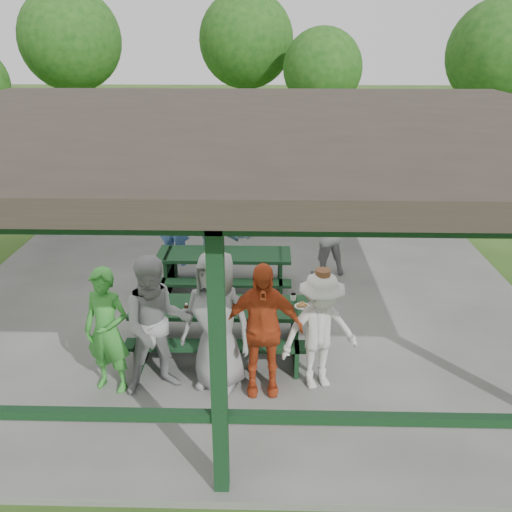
{
  "coord_description": "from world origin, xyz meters",
  "views": [
    {
      "loc": [
        0.46,
        -8.07,
        4.46
      ],
      "look_at": [
        0.26,
        -0.3,
        1.25
      ],
      "focal_mm": 38.0,
      "sensor_mm": 36.0,
      "label": 1
    }
  ],
  "objects_px": {
    "picnic_table_far": "(224,268)",
    "farm_trailer": "(147,164)",
    "contestant_grey_left": "(157,325)",
    "picnic_table_near": "(220,323)",
    "contestant_green": "(107,331)",
    "contestant_grey_mid": "(217,321)",
    "contestant_white_fedora": "(320,331)",
    "spectator_grey": "(325,232)",
    "contestant_red": "(261,329)",
    "spectator_lblue": "(212,238)",
    "spectator_blue": "(173,223)",
    "pickup_truck": "(333,171)"
  },
  "relations": [
    {
      "from": "spectator_grey",
      "to": "contestant_white_fedora",
      "type": "bearing_deg",
      "value": 65.3
    },
    {
      "from": "spectator_blue",
      "to": "farm_trailer",
      "type": "relative_size",
      "value": 0.42
    },
    {
      "from": "contestant_grey_left",
      "to": "spectator_grey",
      "type": "relative_size",
      "value": 1.08
    },
    {
      "from": "contestant_green",
      "to": "contestant_red",
      "type": "bearing_deg",
      "value": 14.97
    },
    {
      "from": "pickup_truck",
      "to": "contestant_white_fedora",
      "type": "bearing_deg",
      "value": 170.76
    },
    {
      "from": "pickup_truck",
      "to": "picnic_table_near",
      "type": "bearing_deg",
      "value": 161.52
    },
    {
      "from": "spectator_blue",
      "to": "spectator_lblue",
      "type": "bearing_deg",
      "value": 158.74
    },
    {
      "from": "contestant_red",
      "to": "farm_trailer",
      "type": "xyz_separation_m",
      "value": [
        -3.7,
        10.51,
        -0.3
      ]
    },
    {
      "from": "farm_trailer",
      "to": "contestant_red",
      "type": "bearing_deg",
      "value": -56.51
    },
    {
      "from": "spectator_lblue",
      "to": "farm_trailer",
      "type": "bearing_deg",
      "value": -50.11
    },
    {
      "from": "spectator_grey",
      "to": "picnic_table_near",
      "type": "bearing_deg",
      "value": 39.81
    },
    {
      "from": "contestant_green",
      "to": "contestant_grey_mid",
      "type": "distance_m",
      "value": 1.4
    },
    {
      "from": "picnic_table_far",
      "to": "farm_trailer",
      "type": "relative_size",
      "value": 0.58
    },
    {
      "from": "picnic_table_near",
      "to": "contestant_red",
      "type": "bearing_deg",
      "value": -56.5
    },
    {
      "from": "contestant_grey_mid",
      "to": "spectator_lblue",
      "type": "relative_size",
      "value": 1.26
    },
    {
      "from": "picnic_table_far",
      "to": "farm_trailer",
      "type": "distance_m",
      "value": 8.17
    },
    {
      "from": "contestant_white_fedora",
      "to": "pickup_truck",
      "type": "relative_size",
      "value": 0.31
    },
    {
      "from": "spectator_grey",
      "to": "pickup_truck",
      "type": "relative_size",
      "value": 0.32
    },
    {
      "from": "picnic_table_far",
      "to": "contestant_grey_mid",
      "type": "relative_size",
      "value": 1.24
    },
    {
      "from": "contestant_grey_left",
      "to": "contestant_white_fedora",
      "type": "relative_size",
      "value": 1.12
    },
    {
      "from": "contestant_red",
      "to": "contestant_green",
      "type": "bearing_deg",
      "value": 178.19
    },
    {
      "from": "picnic_table_near",
      "to": "contestant_green",
      "type": "relative_size",
      "value": 1.48
    },
    {
      "from": "contestant_grey_left",
      "to": "pickup_truck",
      "type": "height_order",
      "value": "contestant_grey_left"
    },
    {
      "from": "picnic_table_far",
      "to": "contestant_white_fedora",
      "type": "distance_m",
      "value": 3.17
    },
    {
      "from": "contestant_grey_left",
      "to": "spectator_blue",
      "type": "xyz_separation_m",
      "value": [
        -0.49,
        4.17,
        -0.07
      ]
    },
    {
      "from": "contestant_white_fedora",
      "to": "spectator_lblue",
      "type": "distance_m",
      "value": 3.95
    },
    {
      "from": "picnic_table_near",
      "to": "contestant_red",
      "type": "height_order",
      "value": "contestant_red"
    },
    {
      "from": "contestant_grey_left",
      "to": "contestant_grey_mid",
      "type": "bearing_deg",
      "value": -12.4
    },
    {
      "from": "picnic_table_near",
      "to": "contestant_white_fedora",
      "type": "distance_m",
      "value": 1.61
    },
    {
      "from": "contestant_red",
      "to": "contestant_white_fedora",
      "type": "distance_m",
      "value": 0.77
    },
    {
      "from": "contestant_white_fedora",
      "to": "spectator_grey",
      "type": "height_order",
      "value": "spectator_grey"
    },
    {
      "from": "contestant_green",
      "to": "farm_trailer",
      "type": "distance_m",
      "value": 10.66
    },
    {
      "from": "farm_trailer",
      "to": "contestant_grey_mid",
      "type": "bearing_deg",
      "value": -59.18
    },
    {
      "from": "picnic_table_far",
      "to": "contestant_white_fedora",
      "type": "bearing_deg",
      "value": -62.41
    },
    {
      "from": "contestant_white_fedora",
      "to": "spectator_blue",
      "type": "relative_size",
      "value": 0.97
    },
    {
      "from": "contestant_white_fedora",
      "to": "farm_trailer",
      "type": "bearing_deg",
      "value": 95.06
    },
    {
      "from": "contestant_red",
      "to": "spectator_grey",
      "type": "relative_size",
      "value": 1.04
    },
    {
      "from": "contestant_green",
      "to": "spectator_lblue",
      "type": "distance_m",
      "value": 3.8
    },
    {
      "from": "contestant_grey_mid",
      "to": "spectator_blue",
      "type": "distance_m",
      "value": 4.26
    },
    {
      "from": "picnic_table_far",
      "to": "contestant_green",
      "type": "bearing_deg",
      "value": -113.26
    },
    {
      "from": "spectator_blue",
      "to": "spectator_grey",
      "type": "bearing_deg",
      "value": -177.49
    },
    {
      "from": "contestant_grey_left",
      "to": "spectator_lblue",
      "type": "height_order",
      "value": "contestant_grey_left"
    },
    {
      "from": "pickup_truck",
      "to": "contestant_grey_left",
      "type": "bearing_deg",
      "value": 159.07
    },
    {
      "from": "contestant_green",
      "to": "contestant_grey_mid",
      "type": "relative_size",
      "value": 0.9
    },
    {
      "from": "spectator_grey",
      "to": "picnic_table_far",
      "type": "bearing_deg",
      "value": 5.91
    },
    {
      "from": "contestant_green",
      "to": "contestant_grey_left",
      "type": "bearing_deg",
      "value": 15.82
    },
    {
      "from": "picnic_table_near",
      "to": "farm_trailer",
      "type": "distance_m",
      "value": 10.08
    },
    {
      "from": "contestant_red",
      "to": "spectator_blue",
      "type": "distance_m",
      "value": 4.56
    },
    {
      "from": "contestant_grey_left",
      "to": "picnic_table_near",
      "type": "bearing_deg",
      "value": 31.9
    },
    {
      "from": "picnic_table_far",
      "to": "contestant_white_fedora",
      "type": "xyz_separation_m",
      "value": [
        1.46,
        -2.8,
        0.35
      ]
    }
  ]
}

